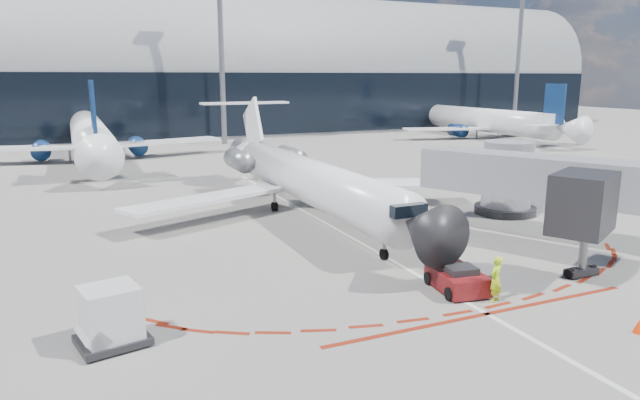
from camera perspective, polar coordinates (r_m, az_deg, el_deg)
name	(u,v)px	position (r m, az deg, el deg)	size (l,w,h in m)	color
ground	(352,238)	(32.32, 3.21, -3.83)	(260.00, 260.00, 0.00)	slate
apron_centerline	(337,229)	(34.05, 1.68, -2.97)	(0.25, 40.00, 0.01)	silver
apron_stop_bar	(487,314)	(23.25, 16.35, -10.87)	(14.00, 0.25, 0.01)	maroon
terminal_building	(164,79)	(93.71, -15.37, 11.57)	(150.00, 24.15, 24.00)	#979B9D
jet_bridge	(528,182)	(34.85, 20.11, 1.70)	(10.03, 15.20, 4.90)	gray
light_mast_centre	(221,49)	(78.12, -9.85, 14.69)	(0.70, 0.70, 25.00)	slate
light_mast_east	(519,54)	(102.54, 19.24, 13.58)	(0.70, 0.70, 25.00)	slate
regional_jet	(303,177)	(37.48, -1.69, 2.28)	(23.79, 29.34, 7.35)	white
pushback_tug	(457,279)	(25.15, 13.55, -7.69)	(2.24, 4.54, 1.16)	#580D0C
ramp_worker	(496,279)	(24.20, 17.15, -7.57)	(0.70, 0.46, 1.92)	#BDEF19
uld_container	(111,317)	(20.78, -20.19, -10.91)	(2.57, 2.32, 2.09)	black
safety_cone_left	(134,283)	(26.08, -18.07, -7.92)	(0.31, 0.31, 0.43)	#FA3205
safety_cone_right	(639,326)	(23.63, 29.25, -10.96)	(0.37, 0.37, 0.51)	#FA3205
bg_airliner_1	(88,110)	(66.99, -22.22, 8.33)	(33.39, 35.35, 10.80)	white
bg_airliner_2	(485,103)	(89.27, 16.21, 9.27)	(31.11, 32.94, 10.07)	white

